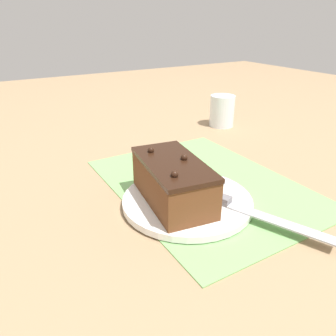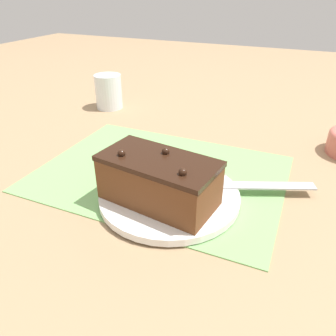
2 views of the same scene
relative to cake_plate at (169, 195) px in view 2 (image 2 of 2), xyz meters
name	(u,v)px [view 2 (image 2 of 2)]	position (x,y,z in m)	size (l,w,h in m)	color
ground_plane	(161,174)	(0.05, -0.07, -0.01)	(3.00, 3.00, 0.00)	#9E7F5B
placemat_woven	(160,173)	(0.05, -0.07, -0.01)	(0.46, 0.34, 0.00)	#7AB266
cake_plate	(169,195)	(0.00, 0.00, 0.00)	(0.24, 0.24, 0.01)	white
chocolate_cake	(159,180)	(0.01, 0.03, 0.04)	(0.20, 0.12, 0.09)	brown
serving_knife	(214,183)	(-0.06, -0.05, 0.01)	(0.25, 0.12, 0.01)	slate
drinking_glass	(109,92)	(0.35, -0.36, 0.04)	(0.08, 0.08, 0.10)	white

